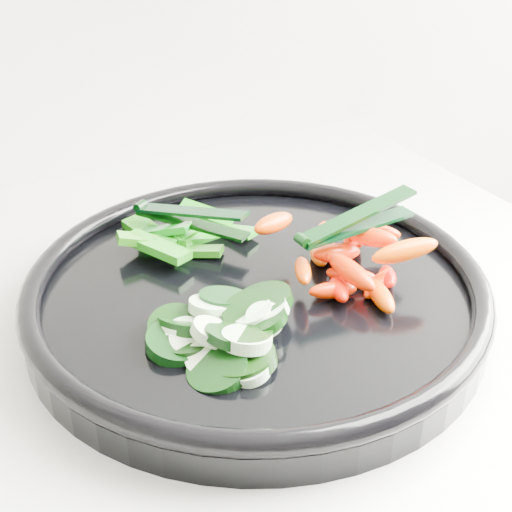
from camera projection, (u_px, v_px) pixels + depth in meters
name	position (u px, v px, depth m)	size (l,w,h in m)	color
veggie_tray	(256.00, 293.00, 0.58)	(0.46, 0.46, 0.04)	black
cucumber_pile	(219.00, 331.00, 0.51)	(0.13, 0.12, 0.04)	black
carrot_pile	(349.00, 256.00, 0.58)	(0.13, 0.15, 0.05)	#F32C00
pepper_pile	(177.00, 236.00, 0.64)	(0.13, 0.11, 0.03)	#156809
tong_carrot	(354.00, 222.00, 0.57)	(0.11, 0.02, 0.02)	black
tong_pepper	(188.00, 217.00, 0.63)	(0.08, 0.10, 0.02)	black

